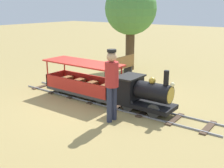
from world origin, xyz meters
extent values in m
plane|color=#A38C51|center=(0.00, 0.00, 0.00)|extent=(60.00, 60.00, 0.00)
cube|color=gray|center=(-0.27, 0.25, 0.02)|extent=(0.03, 6.05, 0.04)
cube|color=gray|center=(0.27, 0.25, 0.02)|extent=(0.03, 6.05, 0.04)
cube|color=#4C3828|center=(0.00, -2.40, 0.01)|extent=(0.78, 0.14, 0.03)
cube|color=#4C3828|center=(0.00, -1.64, 0.01)|extent=(0.78, 0.14, 0.03)
cube|color=#4C3828|center=(0.00, -0.89, 0.01)|extent=(0.78, 0.14, 0.03)
cube|color=#4C3828|center=(0.00, -0.13, 0.01)|extent=(0.78, 0.14, 0.03)
cube|color=#4C3828|center=(0.00, 0.63, 0.01)|extent=(0.78, 0.14, 0.03)
cube|color=#4C3828|center=(0.00, 1.38, 0.01)|extent=(0.78, 0.14, 0.03)
cube|color=#4C3828|center=(0.00, 2.14, 0.01)|extent=(0.78, 0.14, 0.03)
cube|color=#4C3828|center=(0.00, 2.90, 0.01)|extent=(0.78, 0.14, 0.03)
cube|color=black|center=(0.00, 1.37, 0.21)|extent=(0.66, 1.40, 0.10)
cylinder|color=black|center=(0.00, 1.57, 0.56)|extent=(0.44, 0.85, 0.44)
cylinder|color=#B7932D|center=(0.00, 2.00, 0.56)|extent=(0.37, 0.02, 0.37)
cylinder|color=black|center=(0.00, 1.87, 0.95)|extent=(0.12, 0.12, 0.34)
sphere|color=#B7932D|center=(0.00, 1.52, 0.83)|extent=(0.16, 0.16, 0.16)
cube|color=black|center=(0.00, 0.90, 0.54)|extent=(0.66, 0.45, 0.55)
cube|color=black|center=(0.00, 0.90, 0.83)|extent=(0.74, 0.53, 0.04)
sphere|color=#F2EAB2|center=(0.00, 2.03, 0.82)|extent=(0.10, 0.10, 0.10)
cylinder|color=#2D2D2D|center=(-0.27, 1.72, 0.20)|extent=(0.05, 0.32, 0.32)
cylinder|color=#2D2D2D|center=(0.27, 1.72, 0.20)|extent=(0.05, 0.32, 0.32)
cylinder|color=#2D2D2D|center=(-0.27, 1.02, 0.20)|extent=(0.05, 0.32, 0.32)
cylinder|color=#2D2D2D|center=(0.27, 1.02, 0.20)|extent=(0.05, 0.32, 0.32)
cube|color=#3F3F3F|center=(0.00, -0.65, 0.18)|extent=(0.74, 2.25, 0.08)
cube|color=red|center=(-0.35, -0.65, 0.40)|extent=(0.04, 2.25, 0.35)
cube|color=red|center=(0.35, -0.65, 0.40)|extent=(0.04, 2.25, 0.35)
cube|color=red|center=(0.00, 0.45, 0.40)|extent=(0.74, 0.04, 0.35)
cube|color=red|center=(0.00, -1.76, 0.40)|extent=(0.74, 0.04, 0.35)
cylinder|color=red|center=(-0.34, 0.42, 0.59)|extent=(0.04, 0.04, 0.75)
cylinder|color=red|center=(0.34, 0.42, 0.59)|extent=(0.04, 0.04, 0.75)
cylinder|color=red|center=(-0.34, -1.73, 0.59)|extent=(0.04, 0.04, 0.75)
cylinder|color=red|center=(0.34, -1.73, 0.59)|extent=(0.04, 0.04, 0.75)
cube|color=red|center=(0.00, -0.65, 0.99)|extent=(0.84, 2.35, 0.04)
cube|color=olive|center=(0.00, -1.38, 0.34)|extent=(0.58, 0.20, 0.24)
cube|color=olive|center=(0.00, -0.90, 0.34)|extent=(0.58, 0.20, 0.24)
cube|color=olive|center=(0.00, -0.41, 0.34)|extent=(0.58, 0.20, 0.24)
cube|color=olive|center=(0.00, 0.08, 0.34)|extent=(0.58, 0.20, 0.24)
cylinder|color=#262626|center=(-0.27, 0.14, 0.16)|extent=(0.04, 0.24, 0.24)
cylinder|color=#262626|center=(0.27, 0.14, 0.16)|extent=(0.04, 0.24, 0.24)
cylinder|color=#262626|center=(-0.27, -1.44, 0.16)|extent=(0.04, 0.24, 0.24)
cylinder|color=#262626|center=(0.27, -1.44, 0.16)|extent=(0.04, 0.24, 0.24)
cylinder|color=#282D47|center=(0.79, 1.00, 0.40)|extent=(0.12, 0.12, 0.80)
cylinder|color=#282D47|center=(0.97, 1.00, 0.40)|extent=(0.12, 0.12, 0.80)
cylinder|color=#B22828|center=(0.88, 1.00, 1.08)|extent=(0.30, 0.30, 0.55)
sphere|color=tan|center=(0.88, 1.00, 1.46)|extent=(0.22, 0.22, 0.22)
cylinder|color=black|center=(0.88, 1.00, 1.59)|extent=(0.20, 0.20, 0.06)
cube|color=olive|center=(-2.27, -1.01, 0.42)|extent=(1.31, 0.44, 0.06)
cube|color=olive|center=(-2.27, -0.83, 0.62)|extent=(1.30, 0.08, 0.40)
cube|color=#333333|center=(-1.70, -1.02, 0.21)|extent=(0.09, 0.32, 0.42)
cube|color=#333333|center=(-2.84, -0.99, 0.21)|extent=(0.09, 0.32, 0.42)
cylinder|color=#4C3823|center=(-3.78, -1.52, 0.85)|extent=(0.35, 0.35, 1.70)
sphere|color=#4C8E42|center=(-3.78, -1.52, 2.40)|extent=(2.01, 2.01, 2.01)
camera|label=1|loc=(5.52, 4.41, 2.50)|focal=44.04mm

